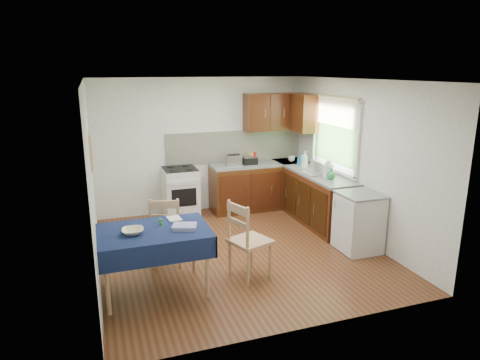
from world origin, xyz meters
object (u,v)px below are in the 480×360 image
object	(u,v)px
dish_rack	(318,172)
kettle	(328,170)
chair_near	(247,238)
sandwich_press	(249,160)
toaster	(234,160)
chair_far	(166,229)
dining_table	(153,238)

from	to	relation	value
dish_rack	kettle	world-z (taller)	kettle
chair_near	sandwich_press	distance (m)	2.83
chair_near	dish_rack	world-z (taller)	dish_rack
sandwich_press	dish_rack	world-z (taller)	dish_rack
chair_near	dish_rack	bearing A→B (deg)	-70.07
toaster	chair_near	bearing A→B (deg)	-98.32
chair_far	dish_rack	size ratio (longest dim) A/B	2.12
toaster	kettle	xyz separation A→B (m)	(1.20, -1.36, 0.03)
toaster	kettle	world-z (taller)	kettle
dining_table	toaster	size ratio (longest dim) A/B	4.70
toaster	sandwich_press	world-z (taller)	toaster
chair_near	dish_rack	distance (m)	2.41
chair_near	toaster	xyz separation A→B (m)	(0.68, 2.60, 0.45)
dining_table	chair_near	distance (m)	1.19
dining_table	chair_far	distance (m)	0.77
sandwich_press	kettle	distance (m)	1.63
dish_rack	dining_table	bearing A→B (deg)	-144.43
sandwich_press	kettle	xyz separation A→B (m)	(0.88, -1.37, 0.05)
kettle	dining_table	bearing A→B (deg)	-158.26
toaster	dish_rack	distance (m)	1.60
toaster	sandwich_press	xyz separation A→B (m)	(0.32, 0.01, -0.02)
chair_near	chair_far	bearing A→B (deg)	32.13
chair_far	sandwich_press	size ratio (longest dim) A/B	3.67
chair_near	toaster	size ratio (longest dim) A/B	3.70
chair_near	sandwich_press	world-z (taller)	sandwich_press
dining_table	toaster	bearing A→B (deg)	77.21
chair_far	chair_near	xyz separation A→B (m)	(0.91, -0.72, 0.03)
chair_far	sandwich_press	world-z (taller)	sandwich_press
dining_table	kettle	distance (m)	3.31
chair_far	toaster	distance (m)	2.51
dish_rack	chair_near	bearing A→B (deg)	-131.31
chair_far	dish_rack	world-z (taller)	dish_rack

